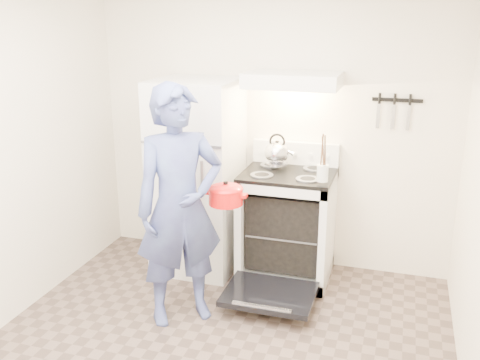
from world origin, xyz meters
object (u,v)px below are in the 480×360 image
at_px(refrigerator, 198,176).
at_px(dutch_oven, 226,196).
at_px(stove_body, 287,227).
at_px(tea_kettle, 277,152).
at_px(person, 180,207).

relative_size(refrigerator, dutch_oven, 5.23).
distance_m(refrigerator, stove_body, 0.90).
relative_size(stove_body, tea_kettle, 3.00).
height_order(stove_body, person, person).
height_order(refrigerator, stove_body, refrigerator).
bearing_deg(refrigerator, person, -76.80).
bearing_deg(stove_body, refrigerator, -178.23).
height_order(refrigerator, tea_kettle, refrigerator).
relative_size(stove_body, person, 0.52).
bearing_deg(refrigerator, stove_body, 1.77).
height_order(stove_body, dutch_oven, dutch_oven).
bearing_deg(dutch_oven, person, -143.74).
height_order(refrigerator, dutch_oven, refrigerator).
distance_m(stove_body, person, 1.16).
height_order(person, dutch_oven, person).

